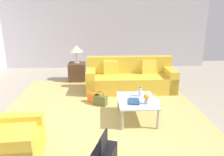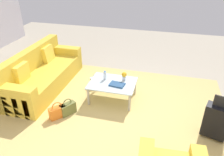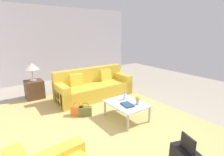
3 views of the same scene
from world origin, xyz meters
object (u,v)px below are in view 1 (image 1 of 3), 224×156
object	(u,v)px
armchair	(1,145)
handbag_orange	(94,98)
flower_vase	(146,98)
couch	(130,79)
coffee_table	(137,102)
water_bottle	(140,92)
table_lamp	(76,49)
coffee_table_book	(134,101)
handbag_white	(152,103)
handbag_olive	(100,100)
side_table	(77,72)

from	to	relation	value
armchair	handbag_orange	bearing A→B (deg)	-30.05
armchair	flower_vase	distance (m)	2.57
couch	coffee_table	size ratio (longest dim) A/B	2.47
armchair	water_bottle	bearing A→B (deg)	-56.44
coffee_table	handbag_orange	distance (m)	1.29
flower_vase	table_lamp	distance (m)	3.48
coffee_table_book	handbag_white	xyz separation A→B (m)	(0.63, -0.54, -0.31)
couch	handbag_olive	distance (m)	1.37
couch	flower_vase	world-z (taller)	couch
coffee_table	handbag_white	world-z (taller)	coffee_table
armchair	side_table	world-z (taller)	armchair
coffee_table	couch	bearing A→B (deg)	-3.18
couch	coffee_table	world-z (taller)	couch
side_table	handbag_orange	bearing A→B (deg)	-162.73
side_table	handbag_white	bearing A→B (deg)	-139.43
couch	armchair	distance (m)	3.84
couch	handbag_orange	bearing A→B (deg)	132.40
coffee_table	table_lamp	world-z (taller)	table_lamp
flower_vase	coffee_table_book	bearing A→B (deg)	66.50
coffee_table_book	handbag_orange	distance (m)	1.33
water_bottle	flower_vase	distance (m)	0.42
water_bottle	flower_vase	size ratio (longest dim) A/B	1.00
coffee_table_book	handbag_orange	xyz separation A→B (m)	(1.00, 0.82, -0.31)
flower_vase	table_lamp	xyz separation A→B (m)	(3.02, 1.65, 0.49)
armchair	coffee_table_book	size ratio (longest dim) A/B	3.24
coffee_table	handbag_white	xyz separation A→B (m)	(0.51, -0.46, -0.24)
water_bottle	flower_vase	bearing A→B (deg)	-173.21
side_table	handbag_olive	bearing A→B (deg)	-159.93
coffee_table_book	flower_vase	xyz separation A→B (m)	(-0.10, -0.23, 0.11)
handbag_olive	armchair	bearing A→B (deg)	145.06
handbag_orange	coffee_table_book	bearing A→B (deg)	-140.58
table_lamp	armchair	bearing A→B (deg)	170.75
coffee_table	side_table	size ratio (longest dim) A/B	1.70
handbag_olive	table_lamp	bearing A→B (deg)	20.07
couch	water_bottle	bearing A→B (deg)	-180.00
coffee_table	handbag_orange	bearing A→B (deg)	45.70
couch	side_table	world-z (taller)	couch
handbag_olive	handbag_white	xyz separation A→B (m)	(-0.22, -1.20, 0.00)
coffee_table	flower_vase	xyz separation A→B (m)	(-0.22, -0.15, 0.17)
side_table	handbag_white	size ratio (longest dim) A/B	1.63
flower_vase	water_bottle	bearing A→B (deg)	6.79
water_bottle	handbag_white	distance (m)	0.61
coffee_table	flower_vase	size ratio (longest dim) A/B	4.84
coffee_table_book	side_table	world-z (taller)	side_table
coffee_table	side_table	distance (m)	3.18
coffee_table_book	table_lamp	size ratio (longest dim) A/B	0.55
armchair	side_table	size ratio (longest dim) A/B	1.74
armchair	handbag_olive	bearing A→B (deg)	-34.94
coffee_table	coffee_table_book	bearing A→B (deg)	146.31
armchair	water_bottle	size ratio (longest dim) A/B	4.96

